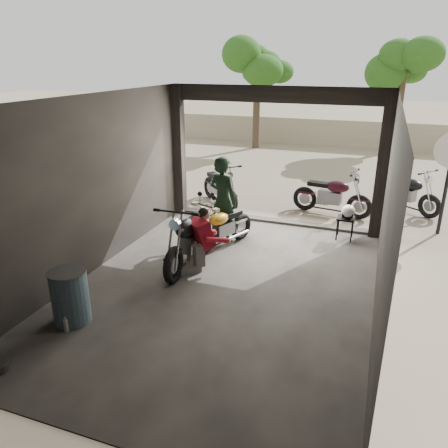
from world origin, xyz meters
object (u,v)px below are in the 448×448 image
Objects in this scene: helmet at (348,211)px; main_bike at (222,224)px; stool at (346,221)px; outside_bike_b at (332,192)px; outside_bike_a at (220,184)px; rider at (223,200)px; oil_drum at (70,297)px; left_bike at (189,234)px; outside_bike_c at (407,189)px; mechanic at (196,241)px.

main_bike is at bearing -149.35° from helmet.
outside_bike_b is at bearing 107.54° from stool.
outside_bike_a is at bearing 103.80° from outside_bike_b.
rider is 3.92m from oil_drum.
left_bike is (-0.30, -0.99, 0.11)m from main_bike.
stool is at bearing -67.46° from outside_bike_a.
outside_bike_b reaches higher than helmet.
outside_bike_c is at bearing -31.86° from outside_bike_a.
rider reaches higher than oil_drum.
mechanic reaches higher than oil_drum.
mechanic is (-2.00, -4.05, -0.02)m from outside_bike_b.
outside_bike_c is 2.84m from helmet.
helmet is (3.47, -1.36, 0.07)m from outside_bike_a.
left_bike is at bearing -84.00° from main_bike.
mechanic is at bearing 163.67° from outside_bike_b.
outside_bike_c is at bearing 49.04° from left_bike.
rider is 2.73m from helmet.
left_bike is 2.25× the size of oil_drum.
oil_drum is (-3.55, -4.74, -0.01)m from stool.
outside_bike_c reaches higher than outside_bike_a.
stool is at bearing 84.01° from mechanic.
outside_bike_b is 1.52× the size of mechanic.
stool is at bearing -136.60° from rider.
oil_drum is at bearing 164.02° from outside_bike_b.
outside_bike_b reaches higher than outside_bike_c.
main_bike is 3.59m from oil_drum.
outside_bike_c reaches higher than helmet.
main_bike is 1.38× the size of mechanic.
outside_bike_c is at bearing -51.30° from outside_bike_b.
left_bike is at bearing -137.82° from helmet.
main_bike is 2.90m from outside_bike_a.
left_bike is 1.11× the size of outside_bike_a.
rider is (-3.79, -3.54, 0.36)m from outside_bike_c.
left_bike is at bearing -179.93° from mechanic.
rider is at bearing 151.88° from outside_bike_b.
helmet is (2.71, 2.33, 0.01)m from left_bike.
main_bike reaches higher than helmet.
stool is 5.92m from oil_drum.
oil_drum is (-3.06, -6.30, -0.18)m from outside_bike_b.
oil_drum is at bearing -76.26° from mechanic.
outside_bike_c is at bearing 62.94° from stool.
stool is 1.62× the size of helmet.
outside_bike_b is at bearing 156.30° from outside_bike_c.
outside_bike_a is 4.88m from outside_bike_c.
mechanic is (-3.79, -5.03, -0.00)m from outside_bike_c.
mechanic is at bearing -72.43° from main_bike.
oil_drum is (-1.17, -3.39, -0.11)m from main_bike.
outside_bike_a reaches higher than oil_drum.
main_bike is 3.46m from outside_bike_b.
outside_bike_a is (-1.06, 2.70, 0.05)m from main_bike.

